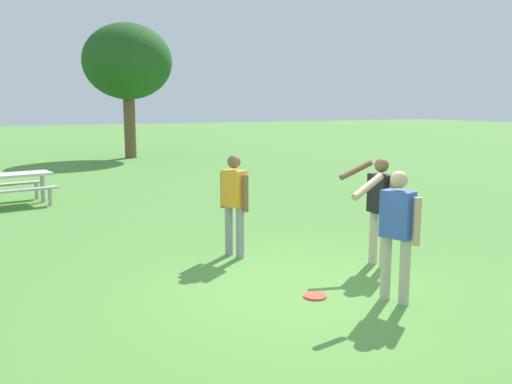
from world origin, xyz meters
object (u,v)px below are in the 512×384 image
Objects in this scene: person_bystander at (380,203)px; tree_far_right at (127,62)px; person_thrower at (396,226)px; person_catcher at (234,199)px; picnic_table_near at (14,182)px; frisbee at (315,296)px.

tree_far_right is (0.88, 18.25, 3.29)m from person_bystander.
tree_far_right reaches higher than person_thrower.
person_catcher is 0.86× the size of picnic_table_near.
person_thrower is 0.28× the size of tree_far_right.
person_thrower is 2.89m from person_catcher.
frisbee is (0.13, -2.16, -0.93)m from person_catcher.
person_catcher and person_bystander have the same top height.
person_bystander reaches higher than frisbee.
picnic_table_near is 0.32× the size of tree_far_right.
person_thrower reaches higher than picnic_table_near.
frisbee is 0.15× the size of picnic_table_near.
person_bystander is at bearing -92.74° from tree_far_right.
person_thrower is 9.99m from picnic_table_near.
picnic_table_near is at bearing 119.94° from person_bystander.
tree_far_right is at bearing 62.08° from picnic_table_near.
tree_far_right reaches higher than picnic_table_near.
person_catcher reaches higher than picnic_table_near.
person_catcher is 2.35m from frisbee.
person_catcher is 17.32m from tree_far_right.
picnic_table_near is at bearing 109.02° from frisbee.
person_thrower is at bearing -122.44° from person_bystander.
person_bystander reaches higher than picnic_table_near.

